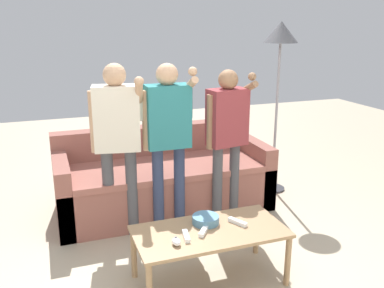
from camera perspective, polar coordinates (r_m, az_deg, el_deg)
ground_plane at (r=3.33m, az=0.85°, el=-17.90°), size 12.00×12.00×0.00m
couch at (r=4.35m, az=-4.01°, el=-4.91°), size 2.12×0.90×0.80m
coffee_table at (r=3.12m, az=2.44°, el=-12.38°), size 1.10×0.54×0.42m
snack_bowl at (r=3.18m, az=1.86°, el=-10.23°), size 0.20×0.20×0.06m
game_remote_nunchuk at (r=2.90m, az=-2.14°, el=-13.11°), size 0.06×0.09×0.05m
floor_lamp at (r=4.62m, az=11.91°, el=13.12°), size 0.36×0.36×1.87m
player_left at (r=3.62m, az=-10.10°, el=1.70°), size 0.45×0.40×1.55m
player_center at (r=3.67m, az=-3.27°, el=2.06°), size 0.45×0.29×1.53m
player_right at (r=3.88m, az=4.79°, el=2.10°), size 0.45×0.28×1.46m
game_remote_wand_near at (r=3.19m, az=6.21°, el=-10.49°), size 0.10×0.16×0.03m
game_remote_wand_far at (r=2.99m, az=-0.79°, el=-12.39°), size 0.06×0.15×0.03m
game_remote_wand_spare at (r=3.06m, az=1.63°, el=-11.68°), size 0.13×0.15×0.03m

